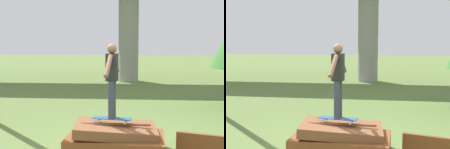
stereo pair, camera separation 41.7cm
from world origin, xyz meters
TOP-DOWN VIEW (x-y plane):
  - scrap_pile at (0.00, 0.02)m, footprint 2.02×1.28m
  - scrap_plank_loose at (1.88, -0.14)m, footprint 1.32×0.46m
  - skateboard at (-0.08, 0.05)m, footprint 0.83×0.35m
  - skater at (-0.08, 0.05)m, footprint 0.25×1.05m

SIDE VIEW (x-z plane):
  - scrap_plank_loose at x=1.88m, z-range 0.00..0.47m
  - scrap_pile at x=0.00m, z-range -0.04..0.60m
  - skateboard at x=-0.08m, z-range 0.67..0.76m
  - skater at x=-0.08m, z-range 0.83..2.35m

